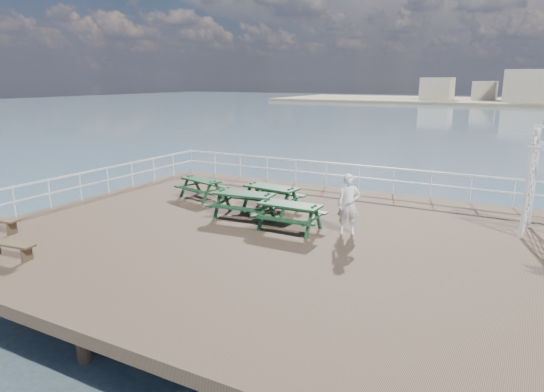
{
  "coord_description": "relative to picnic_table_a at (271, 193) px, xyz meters",
  "views": [
    {
      "loc": [
        6.46,
        -12.42,
        4.61
      ],
      "look_at": [
        -0.51,
        0.21,
        1.1
      ],
      "focal_mm": 32.0,
      "sensor_mm": 36.0,
      "label": 1
    }
  ],
  "objects": [
    {
      "name": "flat_bench_near",
      "position": [
        -3.65,
        -7.56,
        -0.3
      ],
      "size": [
        1.55,
        0.56,
        0.43
      ],
      "rotation": [
        0.0,
        0.0,
        0.14
      ],
      "color": "brown",
      "rests_on": "ground"
    },
    {
      "name": "picnic_table_a",
      "position": [
        0.0,
        0.0,
        0.0
      ],
      "size": [
        2.18,
        1.84,
        0.97
      ],
      "rotation": [
        0.0,
        0.0,
        -0.12
      ],
      "color": "#12331A",
      "rests_on": "ground"
    },
    {
      "name": "picnic_table_b",
      "position": [
        -0.29,
        -1.35,
        0.01
      ],
      "size": [
        2.18,
        1.83,
        0.98
      ],
      "rotation": [
        0.0,
        0.0,
        0.1
      ],
      "color": "#12331A",
      "rests_on": "ground"
    },
    {
      "name": "person",
      "position": [
        3.38,
        -1.28,
        0.3
      ],
      "size": [
        0.79,
        0.67,
        1.84
      ],
      "primitive_type": "imported",
      "rotation": [
        0.0,
        0.0,
        0.4
      ],
      "color": "white",
      "rests_on": "ground"
    },
    {
      "name": "railing",
      "position": [
        1.64,
        0.24,
        0.25
      ],
      "size": [
        17.77,
        13.76,
        1.1
      ],
      "color": "white",
      "rests_on": "ground"
    },
    {
      "name": "ground",
      "position": [
        1.71,
        -2.33,
        -0.77
      ],
      "size": [
        18.0,
        14.0,
        0.3
      ],
      "primitive_type": "cube",
      "color": "brown",
      "rests_on": "ground"
    },
    {
      "name": "picnic_table_d",
      "position": [
        -3.28,
        0.24,
        -0.08
      ],
      "size": [
        2.08,
        1.85,
        0.85
      ],
      "rotation": [
        0.0,
        0.0,
        -0.29
      ],
      "color": "#12331A",
      "rests_on": "ground"
    },
    {
      "name": "picnic_table_c",
      "position": [
        1.65,
        -1.78,
        -0.02
      ],
      "size": [
        1.95,
        1.58,
        0.95
      ],
      "rotation": [
        0.0,
        0.0,
        0.01
      ],
      "color": "#12331A",
      "rests_on": "ground"
    }
  ]
}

